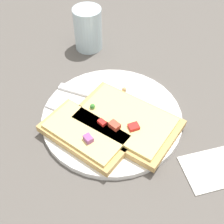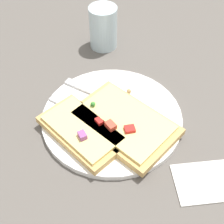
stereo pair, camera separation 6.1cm
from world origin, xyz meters
TOP-DOWN VIEW (x-y plane):
  - ground_plane at (0.00, 0.00)m, footprint 4.00×4.00m
  - plate at (0.00, 0.00)m, footprint 0.28×0.28m
  - fork at (-0.03, -0.01)m, footprint 0.17×0.15m
  - knife at (-0.02, 0.06)m, footprint 0.16×0.13m
  - pizza_slice_main at (0.02, -0.03)m, footprint 0.22×0.23m
  - pizza_slice_corner at (-0.06, -0.04)m, footprint 0.17×0.19m
  - crumb_scatter at (0.01, 0.02)m, footprint 0.14×0.10m
  - drinking_glass at (0.01, 0.25)m, footprint 0.07×0.07m
  - napkin at (0.15, -0.16)m, footprint 0.13×0.08m

SIDE VIEW (x-z plane):
  - ground_plane at x=0.00m, z-range 0.00..0.00m
  - napkin at x=0.15m, z-range 0.00..0.01m
  - plate at x=0.00m, z-range 0.00..0.01m
  - fork at x=-0.03m, z-range 0.01..0.02m
  - knife at x=-0.02m, z-range 0.01..0.02m
  - crumb_scatter at x=0.01m, z-range 0.01..0.02m
  - pizza_slice_corner at x=-0.06m, z-range 0.01..0.04m
  - pizza_slice_main at x=0.02m, z-range 0.01..0.04m
  - drinking_glass at x=0.01m, z-range 0.00..0.10m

